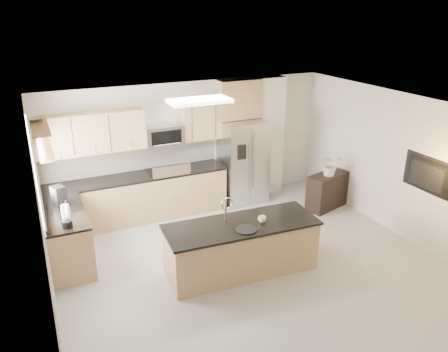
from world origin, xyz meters
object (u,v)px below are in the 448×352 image
flower_vase (331,159)px  kettle (67,209)px  bowl (36,119)px  cup (262,219)px  blender (66,218)px  coffee_maker (59,197)px  television (426,176)px  island (241,247)px  microwave (164,135)px  credenza (327,191)px  range (168,192)px  platter (246,230)px  refrigerator (243,162)px

flower_vase → kettle: bearing=-179.9°
flower_vase → bowl: bearing=174.8°
cup → blender: (-2.79, 0.94, 0.19)m
kettle → coffee_maker: (-0.07, 0.41, 0.06)m
television → island: bearing=78.2°
microwave → coffee_maker: (-2.09, -0.92, -0.55)m
credenza → coffee_maker: 5.26m
range → island: island is taller
bowl → flower_vase: size_ratio=0.46×
island → blender: blender is taller
microwave → kettle: bearing=-146.8°
island → blender: bearing=164.6°
platter → blender: 2.68m
platter → blender: bearing=156.5°
refrigerator → bowl: size_ratio=5.44×
range → flower_vase: flower_vase is taller
range → refrigerator: size_ratio=0.64×
blender → flower_vase: bearing=4.9°
refrigerator → television: refrigerator is taller
cup → blender: 2.95m
blender → coffee_maker: bearing=91.4°
microwave → flower_vase: microwave is taller
credenza → television: (0.40, -1.99, 0.97)m
range → kettle: (-2.02, -1.20, 0.55)m
island → coffee_maker: 3.08m
bowl → microwave: bearing=20.2°
island → coffee_maker: bearing=149.5°
platter → coffee_maker: bearing=142.4°
blender → kettle: size_ratio=1.51×
flower_vase → television: (0.43, -1.93, 0.25)m
television → platter: bearing=82.2°
kettle → coffee_maker: bearing=99.7°
island → cup: bearing=-12.6°
cup → television: (2.80, -0.56, 0.46)m
range → cup: bearing=-74.4°
refrigerator → credenza: refrigerator is taller
microwave → coffee_maker: microwave is taller
coffee_maker → range: bearing=20.7°
coffee_maker → bowl: bowl is taller
microwave → flower_vase: bearing=-23.1°
blender → platter: bearing=-23.5°
refrigerator → island: 2.77m
cup → kettle: kettle is taller
island → flower_vase: bearing=29.2°
refrigerator → cup: refrigerator is taller
cup → platter: (-0.34, -0.13, -0.04)m
cup → bowl: bowl is taller
blender → television: (5.58, -1.50, 0.27)m
microwave → refrigerator: 1.82m
refrigerator → credenza: bearing=-36.8°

